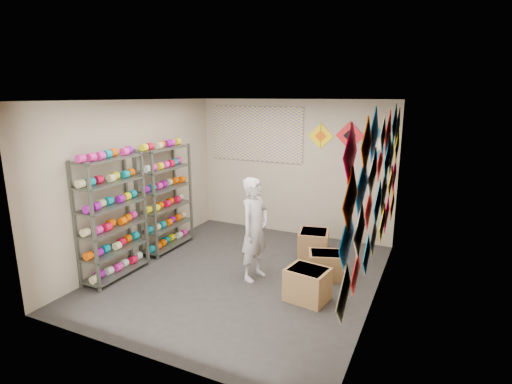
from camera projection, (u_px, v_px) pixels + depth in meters
The scene contains 12 objects.
ground at pixel (242, 275), 6.31m from camera, with size 4.50×4.50×0.00m, color #292724.
room_walls at pixel (241, 173), 5.92m from camera, with size 4.50×4.50×4.50m.
shelf_rack_front at pixel (112, 218), 6.07m from camera, with size 0.40×1.10×1.90m, color #4C5147.
shelf_rack_back at pixel (166, 199), 7.21m from camera, with size 0.40×1.10×1.90m, color #4C5147.
string_spools at pixel (141, 202), 6.62m from camera, with size 0.12×2.36×0.12m.
kite_wall_display at pixel (379, 184), 5.14m from camera, with size 0.06×4.34×2.05m.
back_wall_kites at pixel (352, 139), 7.33m from camera, with size 1.60×0.02×0.70m.
poster at pixel (256, 134), 8.13m from camera, with size 2.00×0.01×1.10m, color #6E4DA8.
shopkeeper at pixel (255, 229), 6.04m from camera, with size 0.48×0.64×1.59m, color beige.
carton_a at pixel (307, 284), 5.51m from camera, with size 0.55×0.46×0.46m, color olive.
carton_b at pixel (325, 265), 6.17m from camera, with size 0.51×0.42×0.42m, color olive.
carton_c at pixel (313, 244), 6.95m from camera, with size 0.50×0.55×0.48m, color olive.
Camera 1 is at (2.67, -5.17, 2.77)m, focal length 28.00 mm.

